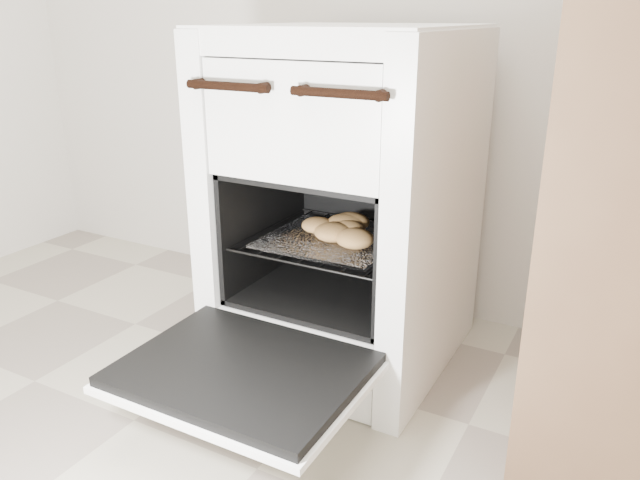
{
  "coord_description": "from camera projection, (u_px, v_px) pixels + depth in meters",
  "views": [
    {
      "loc": [
        0.6,
        -0.14,
        0.86
      ],
      "look_at": [
        -0.06,
        1.07,
        0.36
      ],
      "focal_mm": 35.0,
      "sensor_mm": 36.0,
      "label": 1
    }
  ],
  "objects": [
    {
      "name": "stove",
      "position": [
        345.0,
        207.0,
        1.56
      ],
      "size": [
        0.54,
        0.6,
        0.83
      ],
      "color": "white",
      "rests_on": "ground"
    },
    {
      "name": "oven_door",
      "position": [
        243.0,
        372.0,
        1.26
      ],
      "size": [
        0.49,
        0.38,
        0.03
      ],
      "color": "black",
      "rests_on": "stove"
    },
    {
      "name": "oven_rack",
      "position": [
        334.0,
        240.0,
        1.53
      ],
      "size": [
        0.4,
        0.38,
        0.01
      ],
      "color": "black",
      "rests_on": "stove"
    },
    {
      "name": "foil_sheet",
      "position": [
        331.0,
        240.0,
        1.51
      ],
      "size": [
        0.31,
        0.27,
        0.01
      ],
      "primitive_type": "cube",
      "color": "white",
      "rests_on": "oven_rack"
    },
    {
      "name": "baked_rolls",
      "position": [
        344.0,
        228.0,
        1.52
      ],
      "size": [
        0.23,
        0.23,
        0.04
      ],
      "color": "#B58948",
      "rests_on": "foil_sheet"
    }
  ]
}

